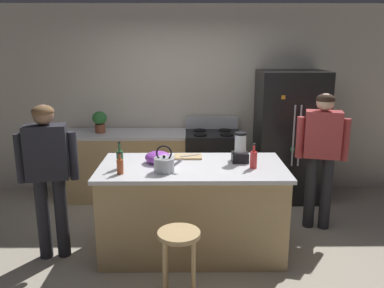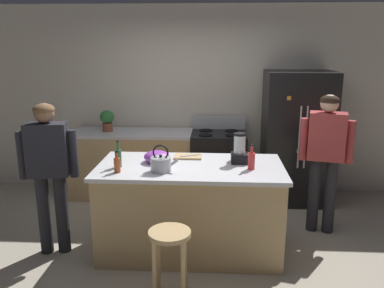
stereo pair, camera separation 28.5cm
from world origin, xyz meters
The scene contains 18 objects.
ground_plane centered at (0.00, 0.00, 0.00)m, with size 14.00×14.00×0.00m, color #B2A893.
back_wall centered at (0.00, 1.95, 1.35)m, with size 8.00×0.10×2.70m, color beige.
kitchen_island centered at (0.00, 0.00, 0.48)m, with size 1.91×0.97×0.95m.
back_counter_run centered at (-0.80, 1.55, 0.48)m, with size 2.00×0.64×0.95m.
refrigerator centered at (1.37, 1.50, 0.90)m, with size 0.90×0.73×1.81m.
stove_range centered at (0.30, 1.52, 0.49)m, with size 0.76×0.65×1.13m.
person_by_island_left centered at (-1.43, -0.12, 0.97)m, with size 0.60×0.29×1.60m.
person_by_sink_right centered at (1.50, 0.54, 0.98)m, with size 0.59×0.31×1.62m.
bar_stool centered at (-0.12, -0.87, 0.50)m, with size 0.36×0.36×0.64m.
potted_plant centered at (-1.27, 1.55, 1.12)m, with size 0.20×0.20×0.30m.
blender_appliance centered at (0.50, 0.13, 1.08)m, with size 0.17×0.17×0.32m.
bottle_soda centered at (0.61, -0.10, 1.04)m, with size 0.07×0.07×0.26m.
bottle_olive_oil centered at (-0.72, -0.10, 1.05)m, with size 0.07×0.07×0.28m.
bottle_cooking_sauce centered at (-0.69, -0.26, 1.03)m, with size 0.06×0.06×0.22m.
mixing_bowl centered at (-0.36, 0.09, 1.01)m, with size 0.27×0.27×0.12m, color purple.
tea_kettle centered at (-0.27, -0.21, 1.03)m, with size 0.28×0.20×0.27m.
cutting_board centered at (-0.04, 0.29, 0.96)m, with size 0.30×0.20×0.02m, color tan.
chef_knife centered at (-0.02, 0.29, 0.97)m, with size 0.22×0.03×0.01m, color #B7BABF.
Camera 2 is at (0.25, -3.91, 2.17)m, focal length 37.48 mm.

